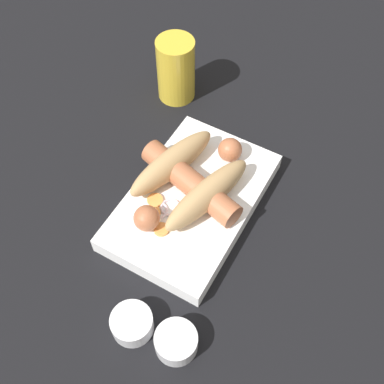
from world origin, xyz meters
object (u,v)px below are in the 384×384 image
food_tray (192,201)px  condiment_cup_near (132,324)px  bread_roll (190,177)px  condiment_cup_far (176,342)px  drink_glass (176,70)px  sausage (190,182)px

food_tray → condiment_cup_near: size_ratio=4.90×
bread_roll → condiment_cup_far: 0.22m
food_tray → drink_glass: bearing=36.1°
sausage → condiment_cup_near: bearing=-171.0°
food_tray → sausage: size_ratio=1.33×
bread_roll → condiment_cup_far: (-0.20, -0.09, -0.04)m
food_tray → sausage: 0.03m
food_tray → condiment_cup_near: bearing=-172.8°
food_tray → drink_glass: 0.24m
food_tray → condiment_cup_near: same height
food_tray → condiment_cup_far: bearing=-155.9°
bread_roll → condiment_cup_far: bread_roll is taller
food_tray → condiment_cup_near: (-0.19, -0.02, -0.00)m
bread_roll → drink_glass: drink_glass is taller
sausage → condiment_cup_far: bearing=-155.0°
condiment_cup_far → bread_roll: bearing=25.3°
food_tray → condiment_cup_far: 0.20m
food_tray → bread_roll: size_ratio=1.45×
food_tray → sausage: sausage is taller
condiment_cup_near → drink_glass: (0.38, 0.16, 0.04)m
sausage → drink_glass: drink_glass is taller
bread_roll → sausage: (-0.00, -0.00, -0.00)m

